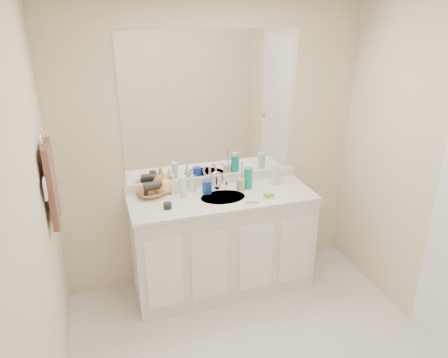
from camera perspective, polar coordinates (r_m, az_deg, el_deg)
name	(u,v)px	position (r m, az deg, el deg)	size (l,w,h in m)	color
wall_back	(212,149)	(3.70, -1.53, 3.97)	(2.60, 0.02, 2.40)	beige
wall_left	(36,252)	(2.40, -23.39, -8.71)	(0.02, 2.60, 2.40)	beige
vanity_cabinet	(222,244)	(3.78, -0.23, -8.51)	(1.50, 0.55, 0.85)	silver
countertop	(222,198)	(3.58, -0.24, -2.45)	(1.52, 0.57, 0.03)	white
backsplash	(213,180)	(3.78, -1.43, -0.12)	(1.52, 0.03, 0.08)	white
sink_basin	(223,198)	(3.56, -0.15, -2.54)	(0.37, 0.37, 0.02)	beige
faucet	(216,183)	(3.69, -0.99, -0.47)	(0.02, 0.02, 0.11)	silver
mirror	(212,107)	(3.60, -1.56, 9.39)	(1.48, 0.01, 1.20)	white
blue_mug	(207,187)	(3.61, -2.23, -1.04)	(0.08, 0.08, 0.11)	#16329C
tan_cup	(241,184)	(3.67, 2.17, -0.70)	(0.07, 0.07, 0.10)	#C4AF8A
toothbrush	(242,173)	(3.64, 2.35, 0.79)	(0.01, 0.01, 0.21)	#FA41A9
mouthwash_bottle	(248,178)	(3.70, 3.16, 0.10)	(0.07, 0.07, 0.18)	#0C9883
clear_pump_bottle	(275,174)	(3.80, 6.65, 0.67)	(0.07, 0.07, 0.18)	silver
soap_dish	(268,197)	(3.56, 5.81, -2.32)	(0.10, 0.08, 0.01)	silver
green_soap	(268,195)	(3.55, 5.82, -2.05)	(0.07, 0.05, 0.02)	#70BE2E
orange_comb	(252,202)	(3.46, 3.71, -3.07)	(0.11, 0.02, 0.00)	orange
dark_jar	(168,206)	(3.38, -7.39, -3.48)	(0.06, 0.06, 0.05)	black
extra_white_bottle	(183,186)	(3.55, -5.35, -0.97)	(0.05, 0.05, 0.17)	white
soap_bottle_white	(192,181)	(3.64, -4.18, -0.28)	(0.07, 0.07, 0.17)	silver
soap_bottle_cream	(173,184)	(3.63, -6.67, -0.61)	(0.07, 0.07, 0.16)	#F1E3C4
soap_bottle_yellow	(164,183)	(3.62, -7.89, -0.53)	(0.14, 0.14, 0.18)	#F8BB60
wicker_basket	(151,193)	(3.61, -9.50, -1.86)	(0.21, 0.21, 0.05)	#AE6C46
hair_dryer	(153,186)	(3.58, -9.25, -0.89)	(0.07, 0.07, 0.15)	black
towel_ring	(41,140)	(2.98, -22.77, 4.69)	(0.11, 0.11, 0.01)	silver
hand_towel	(52,184)	(3.07, -21.58, -0.59)	(0.04, 0.32, 0.55)	#492D27
switch_plate	(45,189)	(2.87, -22.32, -1.20)	(0.01, 0.09, 0.13)	white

